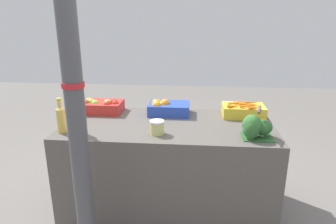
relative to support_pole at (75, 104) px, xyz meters
name	(u,v)px	position (x,y,z in m)	size (l,w,h in m)	color
ground_plane	(168,205)	(0.48, 0.73, -1.16)	(10.00, 10.00, 0.00)	slate
market_table	(168,166)	(0.48, 0.73, -0.76)	(1.74, 0.85, 0.79)	#56514C
support_pole	(75,104)	(0.00, 0.00, 0.00)	(0.13, 0.13, 2.32)	#4C4C51
apple_crate	(103,106)	(-0.15, 0.98, -0.30)	(0.37, 0.25, 0.13)	red
orange_crate	(167,108)	(0.44, 0.99, -0.31)	(0.37, 0.25, 0.14)	#2847B7
carrot_crate	(243,110)	(1.13, 0.99, -0.31)	(0.37, 0.26, 0.13)	gold
broccoli_pile	(254,128)	(1.13, 0.46, -0.28)	(0.23, 0.19, 0.18)	#2D602D
juice_bottle_golden	(61,118)	(-0.32, 0.46, -0.25)	(0.07, 0.07, 0.27)	gold
juice_bottle_cloudy	(75,116)	(-0.20, 0.46, -0.24)	(0.08, 0.08, 0.31)	beige
pickle_jar	(157,127)	(0.42, 0.49, -0.31)	(0.11, 0.11, 0.11)	#D1CC75
sparrow_bird	(259,110)	(1.16, 0.50, -0.16)	(0.05, 0.13, 0.05)	#4C3D2D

